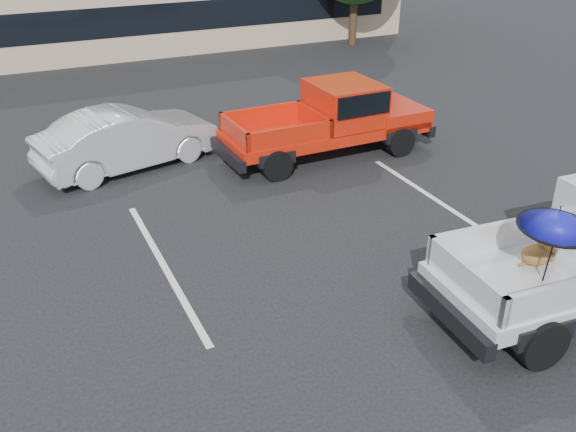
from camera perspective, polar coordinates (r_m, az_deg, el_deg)
name	(u,v)px	position (r m, az deg, el deg)	size (l,w,h in m)	color
ground	(369,283)	(11.01, 7.19, -5.91)	(90.00, 90.00, 0.00)	black
stripe_left	(164,266)	(11.58, -10.95, -4.39)	(0.12, 5.00, 0.01)	silver
stripe_right	(440,203)	(13.99, 13.38, 1.17)	(0.12, 5.00, 0.01)	silver
red_pickup	(338,116)	(15.97, 4.51, 8.88)	(5.37, 2.07, 1.76)	black
silver_sedan	(128,138)	(15.62, -14.04, 6.71)	(1.49, 4.27, 1.41)	silver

